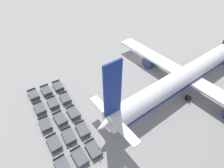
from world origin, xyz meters
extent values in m
plane|color=gray|center=(0.00, 0.00, 0.00)|extent=(500.00, 500.00, 0.00)
cylinder|color=white|center=(12.92, 2.23, 3.68)|extent=(4.59, 42.64, 3.61)
cone|color=white|center=(13.41, -19.05, 3.68)|extent=(3.53, 4.41, 3.43)
cube|color=navy|center=(13.40, -18.38, 9.84)|extent=(0.34, 2.71, 8.71)
cube|color=white|center=(13.40, -18.35, 4.22)|extent=(10.77, 1.65, 0.24)
cube|color=white|center=(12.96, 0.53, 2.87)|extent=(38.43, 4.38, 0.44)
cylinder|color=navy|center=(3.09, 0.70, 1.39)|extent=(2.69, 3.91, 2.60)
cube|color=navy|center=(12.92, 2.23, 3.05)|extent=(4.56, 38.39, 0.65)
cylinder|color=#56565B|center=(12.62, 15.42, 1.69)|extent=(0.24, 0.24, 2.17)
sphere|color=black|center=(12.62, 15.42, 0.61)|extent=(1.21, 1.21, 1.21)
cylinder|color=#56565B|center=(15.72, -1.97, 1.69)|extent=(0.24, 0.24, 2.17)
sphere|color=black|center=(15.72, -1.97, 0.61)|extent=(1.21, 1.21, 1.21)
cylinder|color=#56565B|center=(10.32, -2.09, 1.69)|extent=(0.24, 0.24, 2.17)
sphere|color=black|center=(10.32, -2.09, 0.61)|extent=(1.21, 1.21, 1.21)
cube|color=#515459|center=(-2.75, -26.10, 0.55)|extent=(3.02, 1.74, 0.10)
cube|color=#2D333D|center=(-1.29, -26.13, 0.76)|extent=(0.11, 1.70, 0.32)
cube|color=#2D333D|center=(-4.21, -26.08, 0.76)|extent=(0.11, 1.70, 0.32)
cube|color=#333338|center=(-0.90, -26.13, 0.43)|extent=(0.70, 0.07, 0.06)
sphere|color=black|center=(-1.71, -26.84, 0.18)|extent=(0.36, 0.36, 0.36)
sphere|color=black|center=(-1.69, -25.40, 0.18)|extent=(0.36, 0.36, 0.36)
sphere|color=black|center=(-3.81, -26.81, 0.18)|extent=(0.36, 0.36, 0.36)
sphere|color=black|center=(-3.79, -25.36, 0.18)|extent=(0.36, 0.36, 0.36)
cube|color=#515459|center=(1.48, -26.26, 0.55)|extent=(3.05, 1.79, 0.10)
cube|color=#2D333D|center=(2.93, -26.30, 0.76)|extent=(0.13, 1.70, 0.32)
cube|color=#2D333D|center=(0.02, -26.22, 0.76)|extent=(0.13, 1.70, 0.32)
cube|color=#333338|center=(3.32, -26.32, 0.43)|extent=(0.70, 0.08, 0.06)
sphere|color=black|center=(2.50, -27.01, 0.18)|extent=(0.36, 0.36, 0.36)
sphere|color=black|center=(2.55, -25.57, 0.18)|extent=(0.36, 0.36, 0.36)
sphere|color=black|center=(0.40, -26.95, 0.18)|extent=(0.36, 0.36, 0.36)
sphere|color=black|center=(0.45, -25.51, 0.18)|extent=(0.36, 0.36, 0.36)
cube|color=#515459|center=(5.50, -26.64, 0.55)|extent=(3.12, 1.93, 0.10)
cube|color=#2D333D|center=(6.95, -26.76, 0.76)|extent=(0.22, 1.70, 0.32)
cube|color=#2D333D|center=(4.04, -26.53, 0.76)|extent=(0.22, 1.70, 0.32)
cube|color=#333338|center=(7.34, -26.79, 0.43)|extent=(0.70, 0.12, 0.06)
sphere|color=black|center=(6.49, -27.45, 0.18)|extent=(0.36, 0.36, 0.36)
sphere|color=black|center=(6.60, -26.01, 0.18)|extent=(0.36, 0.36, 0.36)
sphere|color=black|center=(4.39, -27.28, 0.18)|extent=(0.36, 0.36, 0.36)
sphere|color=black|center=(4.51, -25.84, 0.18)|extent=(0.36, 0.36, 0.36)
cube|color=#515459|center=(9.68, -26.76, 0.55)|extent=(3.03, 1.76, 0.10)
cube|color=#2D333D|center=(11.14, -26.79, 0.76)|extent=(0.11, 1.70, 0.32)
cube|color=#2D333D|center=(8.22, -26.73, 0.76)|extent=(0.11, 1.70, 0.32)
cube|color=#333338|center=(11.53, -26.80, 0.43)|extent=(0.70, 0.07, 0.06)
sphere|color=black|center=(10.71, -27.50, 0.18)|extent=(0.36, 0.36, 0.36)
sphere|color=black|center=(10.74, -26.06, 0.18)|extent=(0.36, 0.36, 0.36)
sphere|color=black|center=(8.61, -27.46, 0.18)|extent=(0.36, 0.36, 0.36)
sphere|color=black|center=(8.64, -26.02, 0.18)|extent=(0.36, 0.36, 0.36)
cube|color=#515459|center=(13.75, -27.13, 0.55)|extent=(3.03, 1.76, 0.10)
cube|color=#2D333D|center=(12.29, -27.10, 0.76)|extent=(0.12, 1.70, 0.32)
sphere|color=black|center=(12.69, -27.83, 0.18)|extent=(0.36, 0.36, 0.36)
sphere|color=black|center=(12.72, -26.39, 0.18)|extent=(0.36, 0.36, 0.36)
cube|color=#515459|center=(-2.44, -23.61, 0.55)|extent=(3.06, 1.80, 0.10)
cube|color=#2D333D|center=(-0.98, -23.67, 0.76)|extent=(0.14, 1.70, 0.32)
cube|color=#2D333D|center=(-3.90, -23.56, 0.76)|extent=(0.14, 1.70, 0.32)
cube|color=#333338|center=(-0.59, -23.68, 0.43)|extent=(0.70, 0.08, 0.06)
sphere|color=black|center=(-1.41, -24.37, 0.18)|extent=(0.36, 0.36, 0.36)
sphere|color=black|center=(-1.36, -22.93, 0.18)|extent=(0.36, 0.36, 0.36)
sphere|color=black|center=(-3.51, -24.30, 0.18)|extent=(0.36, 0.36, 0.36)
sphere|color=black|center=(-3.46, -22.86, 0.18)|extent=(0.36, 0.36, 0.36)
cube|color=#515459|center=(1.58, -23.75, 0.55)|extent=(3.12, 1.92, 0.10)
cube|color=#2D333D|center=(3.04, -23.86, 0.76)|extent=(0.21, 1.70, 0.32)
cube|color=#2D333D|center=(0.13, -23.64, 0.76)|extent=(0.21, 1.70, 0.32)
cube|color=#333338|center=(3.43, -23.89, 0.43)|extent=(0.70, 0.11, 0.06)
sphere|color=black|center=(2.57, -24.55, 0.18)|extent=(0.36, 0.36, 0.36)
sphere|color=black|center=(2.68, -23.11, 0.18)|extent=(0.36, 0.36, 0.36)
sphere|color=black|center=(0.48, -24.39, 0.18)|extent=(0.36, 0.36, 0.36)
sphere|color=black|center=(0.59, -22.95, 0.18)|extent=(0.36, 0.36, 0.36)
cube|color=#515459|center=(5.86, -24.15, 0.55)|extent=(3.00, 1.70, 0.10)
cube|color=#2D333D|center=(7.32, -24.15, 0.76)|extent=(0.08, 1.70, 0.32)
cube|color=#2D333D|center=(4.40, -24.15, 0.76)|extent=(0.08, 1.70, 0.32)
cube|color=#333338|center=(7.71, -24.15, 0.43)|extent=(0.70, 0.06, 0.06)
sphere|color=black|center=(6.91, -24.87, 0.18)|extent=(0.36, 0.36, 0.36)
sphere|color=black|center=(6.91, -23.43, 0.18)|extent=(0.36, 0.36, 0.36)
sphere|color=black|center=(4.81, -24.87, 0.18)|extent=(0.36, 0.36, 0.36)
sphere|color=black|center=(4.81, -23.43, 0.18)|extent=(0.36, 0.36, 0.36)
cube|color=#515459|center=(9.84, -24.39, 0.55)|extent=(3.14, 1.97, 0.10)
cube|color=#2D333D|center=(11.30, -24.53, 0.76)|extent=(0.24, 1.70, 0.32)
cube|color=#2D333D|center=(8.39, -24.25, 0.76)|extent=(0.24, 1.70, 0.32)
cube|color=#333338|center=(11.68, -24.56, 0.43)|extent=(0.70, 0.13, 0.06)
sphere|color=black|center=(10.82, -25.20, 0.18)|extent=(0.36, 0.36, 0.36)
sphere|color=black|center=(10.96, -23.77, 0.18)|extent=(0.36, 0.36, 0.36)
sphere|color=black|center=(8.73, -25.01, 0.18)|extent=(0.36, 0.36, 0.36)
sphere|color=black|center=(8.87, -23.57, 0.18)|extent=(0.36, 0.36, 0.36)
cube|color=#515459|center=(13.92, -24.58, 0.55)|extent=(3.01, 1.72, 0.10)
cube|color=#2D333D|center=(15.38, -24.59, 0.76)|extent=(0.09, 1.70, 0.32)
cube|color=#2D333D|center=(12.46, -24.57, 0.76)|extent=(0.09, 1.70, 0.32)
cube|color=#333338|center=(15.77, -24.60, 0.43)|extent=(0.70, 0.07, 0.06)
sphere|color=black|center=(14.97, -25.31, 0.18)|extent=(0.36, 0.36, 0.36)
sphere|color=black|center=(14.98, -23.87, 0.18)|extent=(0.36, 0.36, 0.36)
sphere|color=black|center=(12.87, -25.29, 0.18)|extent=(0.36, 0.36, 0.36)
sphere|color=black|center=(12.88, -23.85, 0.18)|extent=(0.36, 0.36, 0.36)
cube|color=#515459|center=(-2.33, -21.11, 0.55)|extent=(3.11, 1.89, 0.10)
cube|color=#2D333D|center=(-0.88, -21.20, 0.76)|extent=(0.19, 1.70, 0.32)
cube|color=#2D333D|center=(-3.79, -21.01, 0.76)|extent=(0.19, 1.70, 0.32)
cube|color=#333338|center=(-0.49, -21.23, 0.43)|extent=(0.70, 0.11, 0.06)
sphere|color=black|center=(-1.34, -21.90, 0.18)|extent=(0.36, 0.36, 0.36)
sphere|color=black|center=(-1.24, -20.46, 0.18)|extent=(0.36, 0.36, 0.36)
sphere|color=black|center=(-3.43, -21.76, 0.18)|extent=(0.36, 0.36, 0.36)
sphere|color=black|center=(-3.33, -20.32, 0.18)|extent=(0.36, 0.36, 0.36)
cube|color=#515459|center=(1.78, -21.37, 0.55)|extent=(3.17, 2.02, 0.10)
cube|color=#2D333D|center=(3.23, -21.53, 0.76)|extent=(0.27, 1.69, 0.32)
cube|color=#2D333D|center=(0.33, -21.20, 0.76)|extent=(0.27, 1.69, 0.32)
cube|color=#333338|center=(3.62, -21.57, 0.43)|extent=(0.70, 0.14, 0.06)
sphere|color=black|center=(2.74, -22.20, 0.18)|extent=(0.36, 0.36, 0.36)
sphere|color=black|center=(2.90, -20.77, 0.18)|extent=(0.36, 0.36, 0.36)
sphere|color=black|center=(0.66, -21.96, 0.18)|extent=(0.36, 0.36, 0.36)
sphere|color=black|center=(0.82, -20.53, 0.18)|extent=(0.36, 0.36, 0.36)
cube|color=#515459|center=(5.98, -21.69, 0.55)|extent=(3.04, 1.78, 0.10)
cube|color=#2D333D|center=(7.44, -21.73, 0.76)|extent=(0.13, 1.70, 0.32)
cube|color=#2D333D|center=(4.52, -21.65, 0.76)|extent=(0.13, 1.70, 0.32)
cube|color=#333338|center=(7.83, -21.74, 0.43)|extent=(0.70, 0.08, 0.06)
sphere|color=black|center=(7.01, -22.44, 0.18)|extent=(0.36, 0.36, 0.36)
sphere|color=black|center=(7.05, -21.00, 0.18)|extent=(0.36, 0.36, 0.36)
sphere|color=black|center=(4.91, -22.38, 0.18)|extent=(0.36, 0.36, 0.36)
sphere|color=black|center=(4.95, -20.94, 0.18)|extent=(0.36, 0.36, 0.36)
cube|color=#515459|center=(10.04, -22.00, 0.55)|extent=(3.15, 1.97, 0.10)
cube|color=#2D333D|center=(11.50, -22.14, 0.76)|extent=(0.24, 1.70, 0.32)
cube|color=#2D333D|center=(8.59, -21.86, 0.76)|extent=(0.24, 1.70, 0.32)
cube|color=#333338|center=(11.88, -22.18, 0.43)|extent=(0.70, 0.13, 0.06)
sphere|color=black|center=(11.02, -22.82, 0.18)|extent=(0.36, 0.36, 0.36)
sphere|color=black|center=(11.16, -21.38, 0.18)|extent=(0.36, 0.36, 0.36)
sphere|color=black|center=(8.93, -22.62, 0.18)|extent=(0.36, 0.36, 0.36)
sphere|color=black|center=(9.07, -21.18, 0.18)|extent=(0.36, 0.36, 0.36)
cube|color=#515459|center=(14.05, -22.35, 0.55)|extent=(3.08, 1.85, 0.10)
cube|color=#2D333D|center=(15.50, -22.43, 0.76)|extent=(0.17, 1.70, 0.32)
cube|color=#2D333D|center=(12.59, -22.27, 0.76)|extent=(0.17, 1.70, 0.32)
cube|color=#333338|center=(15.89, -22.45, 0.43)|extent=(0.70, 0.10, 0.06)
sphere|color=black|center=(15.06, -23.12, 0.18)|extent=(0.36, 0.36, 0.36)
sphere|color=black|center=(15.13, -21.68, 0.18)|extent=(0.36, 0.36, 0.36)
sphere|color=black|center=(12.96, -23.01, 0.18)|extent=(0.36, 0.36, 0.36)
sphere|color=black|center=(13.04, -21.57, 0.18)|extent=(0.36, 0.36, 0.36)
camera|label=1|loc=(26.29, -27.70, 25.04)|focal=28.00mm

